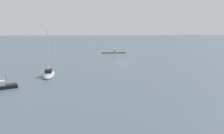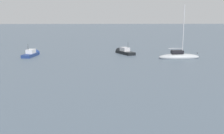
% 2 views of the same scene
% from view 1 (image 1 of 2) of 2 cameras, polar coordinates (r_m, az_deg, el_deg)
% --- Properties ---
extents(ground_plane, '(500.00, 500.00, 0.00)m').
position_cam_1_polar(ground_plane, '(65.73, 2.58, 1.57)').
color(ground_plane, slate).
extents(seawall_pier, '(9.29, 1.92, 0.65)m').
position_cam_1_polar(seawall_pier, '(86.94, 0.48, 3.89)').
color(seawall_pier, gray).
rests_on(seawall_pier, ground_plane).
extents(person_seated_brown_left, '(0.41, 0.61, 0.73)m').
position_cam_1_polar(person_seated_brown_left, '(86.75, 0.72, 4.26)').
color(person_seated_brown_left, '#1E2333').
rests_on(person_seated_brown_left, seawall_pier).
extents(umbrella_open_yellow, '(1.31, 1.31, 1.28)m').
position_cam_1_polar(umbrella_open_yellow, '(86.76, 0.71, 4.83)').
color(umbrella_open_yellow, black).
rests_on(umbrella_open_yellow, seawall_pier).
extents(sailboat_grey_mid, '(2.45, 7.52, 9.94)m').
position_cam_1_polar(sailboat_grey_mid, '(46.84, -16.29, -1.88)').
color(sailboat_grey_mid, '#ADB2B7').
rests_on(sailboat_grey_mid, ground_plane).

